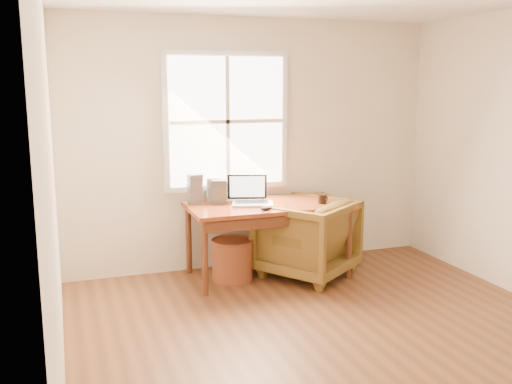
{
  "coord_description": "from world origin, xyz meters",
  "views": [
    {
      "loc": [
        -1.95,
        -3.43,
        1.93
      ],
      "look_at": [
        -0.18,
        1.65,
        0.91
      ],
      "focal_mm": 40.0,
      "sensor_mm": 36.0,
      "label": 1
    }
  ],
  "objects_px": {
    "wicker_stool": "(232,260)",
    "laptop": "(253,191)",
    "coffee_mug": "(322,199)",
    "cd_stack_a": "(213,190)",
    "desk": "(268,206)",
    "armchair": "(306,238)"
  },
  "relations": [
    {
      "from": "wicker_stool",
      "to": "laptop",
      "type": "distance_m",
      "value": 0.72
    },
    {
      "from": "coffee_mug",
      "to": "cd_stack_a",
      "type": "relative_size",
      "value": 0.36
    },
    {
      "from": "desk",
      "to": "armchair",
      "type": "relative_size",
      "value": 1.84
    },
    {
      "from": "desk",
      "to": "armchair",
      "type": "height_order",
      "value": "armchair"
    },
    {
      "from": "desk",
      "to": "wicker_stool",
      "type": "bearing_deg",
      "value": 180.0
    },
    {
      "from": "armchair",
      "to": "wicker_stool",
      "type": "distance_m",
      "value": 0.78
    },
    {
      "from": "desk",
      "to": "laptop",
      "type": "height_order",
      "value": "laptop"
    },
    {
      "from": "wicker_stool",
      "to": "cd_stack_a",
      "type": "xyz_separation_m",
      "value": [
        -0.12,
        0.27,
        0.68
      ]
    },
    {
      "from": "coffee_mug",
      "to": "cd_stack_a",
      "type": "xyz_separation_m",
      "value": [
        -1.01,
        0.44,
        0.08
      ]
    },
    {
      "from": "desk",
      "to": "wicker_stool",
      "type": "distance_m",
      "value": 0.65
    },
    {
      "from": "wicker_stool",
      "to": "cd_stack_a",
      "type": "bearing_deg",
      "value": 113.75
    },
    {
      "from": "desk",
      "to": "armchair",
      "type": "bearing_deg",
      "value": -18.09
    },
    {
      "from": "cd_stack_a",
      "to": "wicker_stool",
      "type": "bearing_deg",
      "value": -66.25
    },
    {
      "from": "armchair",
      "to": "coffee_mug",
      "type": "xyz_separation_m",
      "value": [
        0.15,
        -0.05,
        0.4
      ]
    },
    {
      "from": "laptop",
      "to": "cd_stack_a",
      "type": "bearing_deg",
      "value": 157.77
    },
    {
      "from": "cd_stack_a",
      "to": "coffee_mug",
      "type": "bearing_deg",
      "value": -23.47
    },
    {
      "from": "wicker_stool",
      "to": "cd_stack_a",
      "type": "distance_m",
      "value": 0.73
    },
    {
      "from": "armchair",
      "to": "coffee_mug",
      "type": "bearing_deg",
      "value": 125.17
    },
    {
      "from": "laptop",
      "to": "cd_stack_a",
      "type": "distance_m",
      "value": 0.43
    },
    {
      "from": "armchair",
      "to": "laptop",
      "type": "relative_size",
      "value": 2.28
    },
    {
      "from": "laptop",
      "to": "coffee_mug",
      "type": "relative_size",
      "value": 4.28
    },
    {
      "from": "desk",
      "to": "laptop",
      "type": "xyz_separation_m",
      "value": [
        -0.16,
        -0.01,
        0.16
      ]
    }
  ]
}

